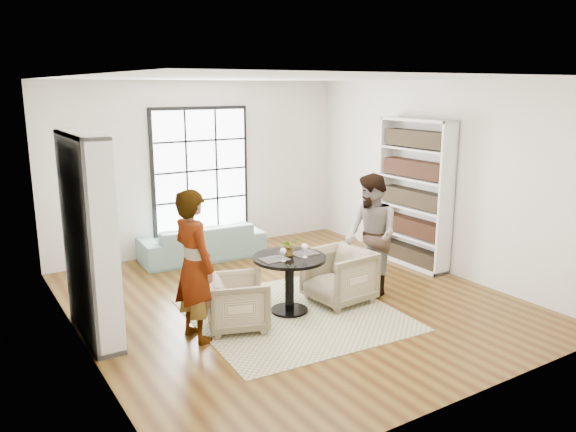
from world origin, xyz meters
TOP-DOWN VIEW (x-y plane):
  - ground at (0.00, 0.00)m, footprint 6.00×6.00m
  - room_shell at (0.00, 0.54)m, footprint 6.00×6.01m
  - rug at (-0.24, -0.45)m, footprint 2.67×2.67m
  - pedestal_table at (-0.24, -0.34)m, footprint 0.95×0.95m
  - sofa at (-0.25, 2.45)m, footprint 2.13×0.93m
  - armchair_left at (-1.03, -0.41)m, footprint 0.91×0.90m
  - armchair_right at (0.54, -0.38)m, footprint 0.86×0.84m
  - person_left at (-1.58, -0.41)m, footprint 0.52×0.71m
  - person_right at (1.09, -0.38)m, footprint 0.80×0.95m
  - placemat_left at (-0.46, -0.34)m, footprint 0.34×0.26m
  - placemat_right at (0.00, -0.33)m, footprint 0.34×0.26m
  - cutlery_left at (-0.46, -0.34)m, footprint 0.14×0.22m
  - cutlery_right at (0.00, -0.33)m, footprint 0.14×0.22m
  - wine_glass_left at (-0.41, -0.46)m, footprint 0.08×0.08m
  - wine_glass_right at (-0.09, -0.48)m, footprint 0.08×0.08m
  - flower_centerpiece at (-0.21, -0.29)m, footprint 0.22×0.20m

SIDE VIEW (x-z plane):
  - ground at x=0.00m, z-range 0.00..0.00m
  - rug at x=-0.24m, z-range 0.00..0.01m
  - sofa at x=-0.25m, z-range 0.00..0.61m
  - armchair_left at x=-1.03m, z-range 0.00..0.66m
  - armchair_right at x=0.54m, z-range 0.00..0.74m
  - pedestal_table at x=-0.24m, z-range 0.17..0.93m
  - placemat_left at x=-0.46m, z-range 0.76..0.77m
  - placemat_right at x=0.00m, z-range 0.76..0.77m
  - cutlery_left at x=-0.46m, z-range 0.77..0.77m
  - cutlery_right at x=0.00m, z-range 0.77..0.77m
  - person_right at x=1.09m, z-range 0.00..1.73m
  - flower_centerpiece at x=-0.21m, z-range 0.76..0.99m
  - wine_glass_left at x=-0.41m, z-range 0.80..0.97m
  - person_left at x=-1.58m, z-range 0.00..1.79m
  - wine_glass_right at x=-0.09m, z-range 0.80..0.99m
  - room_shell at x=0.00m, z-range -1.74..4.26m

